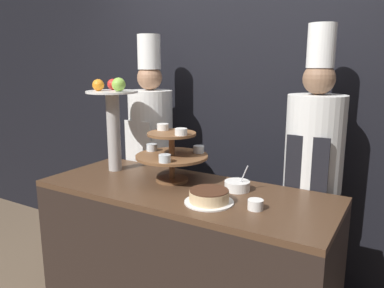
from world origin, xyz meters
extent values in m
cube|color=black|center=(0.00, 1.23, 1.40)|extent=(10.00, 0.06, 2.80)
cube|color=black|center=(0.00, 0.35, 0.46)|extent=(1.76, 0.69, 0.92)
cube|color=#4C3321|center=(0.00, 0.35, 0.94)|extent=(1.76, 0.69, 0.03)
cylinder|color=brown|center=(-0.14, 0.44, 0.96)|extent=(0.20, 0.20, 0.02)
cylinder|color=brown|center=(-0.14, 0.44, 1.11)|extent=(0.04, 0.04, 0.31)
cylinder|color=brown|center=(-0.14, 0.44, 1.11)|extent=(0.45, 0.45, 0.02)
cylinder|color=brown|center=(-0.14, 0.44, 1.25)|extent=(0.30, 0.30, 0.02)
cylinder|color=silver|center=(-0.08, 0.27, 1.14)|extent=(0.07, 0.07, 0.04)
cylinder|color=gold|center=(-0.08, 0.27, 1.14)|extent=(0.06, 0.06, 0.03)
cylinder|color=silver|center=(-0.03, 0.58, 1.14)|extent=(0.07, 0.07, 0.04)
cylinder|color=red|center=(-0.03, 0.58, 1.14)|extent=(0.06, 0.06, 0.03)
cylinder|color=silver|center=(-0.32, 0.47, 1.14)|extent=(0.07, 0.07, 0.04)
cylinder|color=green|center=(-0.32, 0.47, 1.14)|extent=(0.06, 0.06, 0.03)
cylinder|color=white|center=(-0.04, 0.39, 1.28)|extent=(0.07, 0.07, 0.04)
cylinder|color=white|center=(-0.24, 0.48, 1.28)|extent=(0.07, 0.07, 0.04)
cylinder|color=#B2ADA8|center=(-0.62, 0.44, 1.22)|extent=(0.09, 0.09, 0.53)
cylinder|color=white|center=(-0.62, 0.44, 1.49)|extent=(0.34, 0.34, 0.01)
sphere|color=#84B742|center=(-0.53, 0.42, 1.54)|extent=(0.09, 0.09, 0.09)
sphere|color=red|center=(-0.67, 0.51, 1.54)|extent=(0.08, 0.08, 0.08)
sphere|color=orange|center=(-0.68, 0.38, 1.54)|extent=(0.08, 0.08, 0.08)
cylinder|color=white|center=(0.24, 0.22, 0.96)|extent=(0.26, 0.26, 0.01)
cylinder|color=#E0BC89|center=(0.24, 0.22, 0.99)|extent=(0.21, 0.21, 0.06)
cylinder|color=#472819|center=(0.24, 0.22, 1.02)|extent=(0.21, 0.21, 0.01)
cylinder|color=white|center=(0.48, 0.26, 0.98)|extent=(0.08, 0.08, 0.05)
cylinder|color=white|center=(0.28, 0.48, 0.98)|extent=(0.15, 0.15, 0.06)
cylinder|color=#BCBCC1|center=(0.32, 0.48, 1.05)|extent=(0.05, 0.01, 0.11)
cube|color=#38332D|center=(-0.63, 0.87, 0.45)|extent=(0.26, 0.14, 0.91)
cylinder|color=white|center=(-0.63, 0.87, 1.19)|extent=(0.34, 0.34, 0.57)
cube|color=white|center=(-0.63, 0.71, 1.08)|extent=(0.24, 0.01, 0.36)
sphere|color=#A37556|center=(-0.63, 0.87, 1.57)|extent=(0.19, 0.19, 0.19)
cylinder|color=white|center=(-0.63, 0.87, 1.76)|extent=(0.17, 0.17, 0.25)
cube|color=#28282D|center=(0.62, 0.87, 0.45)|extent=(0.26, 0.14, 0.90)
cylinder|color=silver|center=(0.62, 0.87, 1.20)|extent=(0.35, 0.35, 0.59)
cube|color=black|center=(0.62, 0.71, 1.08)|extent=(0.25, 0.01, 0.38)
sphere|color=#846047|center=(0.62, 0.87, 1.59)|extent=(0.19, 0.19, 0.19)
cylinder|color=white|center=(0.62, 0.87, 1.78)|extent=(0.16, 0.16, 0.25)
camera|label=1|loc=(1.12, -1.43, 1.67)|focal=35.00mm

